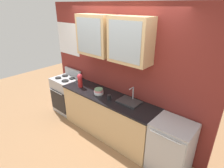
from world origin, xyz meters
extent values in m
plane|color=#936B47|center=(0.00, 0.00, 0.00)|extent=(10.00, 10.00, 0.00)
cube|color=maroon|center=(0.00, 0.34, 1.29)|extent=(3.78, 0.10, 2.58)
cube|color=tan|center=(-0.41, 0.13, 1.99)|extent=(0.74, 0.33, 0.75)
cube|color=#9EADB7|center=(-0.41, -0.04, 1.99)|extent=(0.63, 0.01, 0.64)
cube|color=tan|center=(0.41, 0.13, 1.99)|extent=(0.74, 0.33, 0.75)
cube|color=#9EADB7|center=(0.41, -0.04, 1.99)|extent=(0.63, 0.01, 0.64)
cube|color=white|center=(-1.50, 0.29, 1.77)|extent=(0.75, 0.01, 0.73)
cube|color=tan|center=(0.00, 0.00, 0.43)|extent=(2.11, 0.57, 0.86)
cube|color=black|center=(0.00, 0.00, 0.87)|extent=(2.14, 0.59, 0.03)
cube|color=#ADAFB5|center=(-1.38, 0.00, 0.44)|extent=(0.63, 0.52, 0.88)
cube|color=black|center=(-1.38, -0.27, 0.37)|extent=(0.58, 0.01, 0.53)
cylinder|color=#ADAFB5|center=(-1.38, -0.30, 0.64)|extent=(0.50, 0.02, 0.02)
cube|color=#ADAFB5|center=(-1.38, 0.24, 0.97)|extent=(0.59, 0.04, 0.18)
cylinder|color=black|center=(-1.52, -0.10, 0.89)|extent=(0.15, 0.15, 0.02)
cylinder|color=black|center=(-1.24, -0.10, 0.89)|extent=(0.16, 0.16, 0.02)
cylinder|color=black|center=(-1.52, 0.10, 0.89)|extent=(0.15, 0.15, 0.02)
cylinder|color=black|center=(-1.24, 0.10, 0.89)|extent=(0.13, 0.13, 0.02)
cube|color=#2D2D30|center=(0.47, 0.08, 0.90)|extent=(0.41, 0.29, 0.03)
cylinder|color=#ADAFB5|center=(0.47, 0.19, 1.03)|extent=(0.02, 0.02, 0.23)
cylinder|color=#ADAFB5|center=(0.47, 0.13, 1.15)|extent=(0.02, 0.12, 0.02)
cylinder|color=white|center=(-0.19, -0.04, 0.91)|extent=(0.19, 0.19, 0.05)
cylinder|color=#D87F84|center=(-0.19, -0.04, 0.95)|extent=(0.18, 0.18, 0.05)
cylinder|color=#669972|center=(-0.19, -0.04, 0.98)|extent=(0.17, 0.17, 0.04)
cylinder|color=#B21E1E|center=(-0.73, -0.06, 0.98)|extent=(0.10, 0.10, 0.20)
sphere|color=#D8333F|center=(-0.73, -0.06, 1.12)|extent=(0.11, 0.11, 0.11)
cylinder|color=black|center=(0.13, -0.08, 0.93)|extent=(0.07, 0.07, 0.10)
torus|color=black|center=(0.17, -0.08, 0.94)|extent=(0.06, 0.01, 0.06)
cube|color=#ADAFB5|center=(1.38, 0.00, 0.44)|extent=(0.62, 0.54, 0.88)
cube|color=#ADAFB5|center=(1.38, -0.27, 0.44)|extent=(0.59, 0.01, 0.80)
cylinder|color=#ADAFB5|center=(1.38, -0.30, 0.82)|extent=(0.46, 0.02, 0.02)
camera|label=1|loc=(2.16, -2.31, 2.53)|focal=29.24mm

